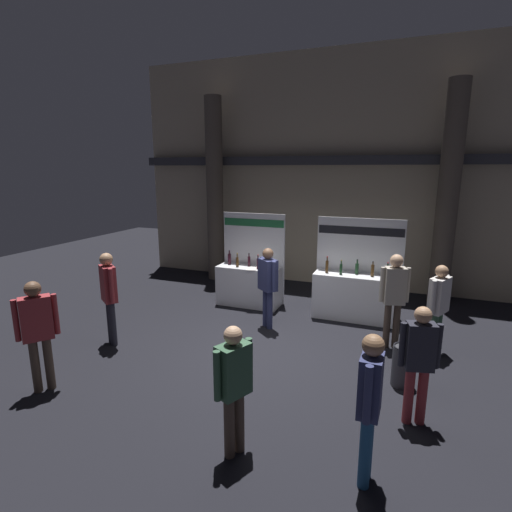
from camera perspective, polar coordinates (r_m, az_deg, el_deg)
ground_plane at (r=7.36m, az=1.25°, el=-13.79°), size 24.00×24.00×0.00m
hall_colonnade at (r=11.19m, az=9.89°, el=11.57°), size 11.06×1.05×6.33m
exhibitor_booth_0 at (r=9.59m, az=-0.96°, el=-3.74°), size 1.59×0.72×2.21m
exhibitor_booth_1 at (r=8.98m, az=14.23°, el=-5.17°), size 1.90×0.66×2.21m
trash_bin at (r=6.62m, az=20.54°, el=-14.65°), size 0.33×0.33×0.65m
visitor_0 at (r=6.63m, az=-29.13°, el=-8.99°), size 0.41×0.48×1.70m
visitor_1 at (r=7.80m, az=-20.57°, el=-4.70°), size 0.48×0.41×1.77m
visitor_2 at (r=8.09m, az=1.72°, el=-3.54°), size 0.47×0.46×1.70m
visitor_3 at (r=5.53m, az=22.57°, el=-13.33°), size 0.50×0.30×1.61m
visitor_4 at (r=4.40m, az=16.14°, el=-19.22°), size 0.23×0.51×1.68m
visitor_5 at (r=4.64m, az=-3.26°, el=-17.56°), size 0.37×0.51×1.59m
visitor_6 at (r=7.62m, az=24.96°, el=-6.05°), size 0.39×0.56×1.65m
visitor_7 at (r=7.60m, az=19.40°, el=-5.02°), size 0.51×0.34×1.77m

